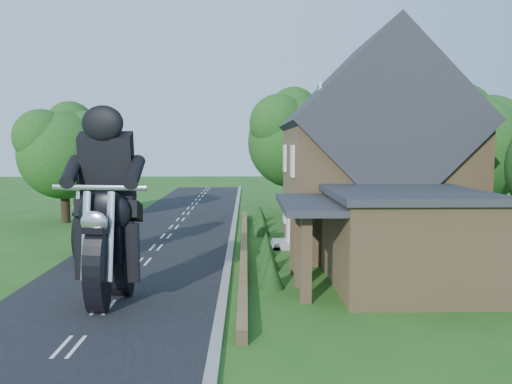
{
  "coord_description": "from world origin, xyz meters",
  "views": [
    {
      "loc": [
        4.42,
        -18.06,
        5.04
      ],
      "look_at": [
        4.87,
        5.2,
        2.8
      ],
      "focal_mm": 35.0,
      "sensor_mm": 36.0,
      "label": 1
    }
  ],
  "objects_px": {
    "garden_wall": "(244,247)",
    "motorcycle_lead": "(110,276)",
    "house": "(372,159)",
    "annex": "(401,237)",
    "motorcycle_follow": "(93,243)"
  },
  "relations": [
    {
      "from": "garden_wall",
      "to": "motorcycle_lead",
      "type": "xyz_separation_m",
      "value": [
        -4.15,
        -7.72,
        0.73
      ]
    },
    {
      "from": "garden_wall",
      "to": "motorcycle_lead",
      "type": "distance_m",
      "value": 8.79
    },
    {
      "from": "house",
      "to": "annex",
      "type": "distance_m",
      "value": 7.3
    },
    {
      "from": "annex",
      "to": "garden_wall",
      "type": "bearing_deg",
      "value": 133.84
    },
    {
      "from": "motorcycle_lead",
      "to": "motorcycle_follow",
      "type": "relative_size",
      "value": 1.2
    },
    {
      "from": "garden_wall",
      "to": "annex",
      "type": "relative_size",
      "value": 3.12
    },
    {
      "from": "house",
      "to": "motorcycle_lead",
      "type": "height_order",
      "value": "house"
    },
    {
      "from": "house",
      "to": "motorcycle_follow",
      "type": "distance_m",
      "value": 13.48
    },
    {
      "from": "garden_wall",
      "to": "motorcycle_follow",
      "type": "xyz_separation_m",
      "value": [
        -6.55,
        -1.56,
        0.57
      ]
    },
    {
      "from": "garden_wall",
      "to": "motorcycle_lead",
      "type": "height_order",
      "value": "motorcycle_lead"
    },
    {
      "from": "house",
      "to": "motorcycle_lead",
      "type": "distance_m",
      "value": 13.95
    },
    {
      "from": "house",
      "to": "annex",
      "type": "xyz_separation_m",
      "value": [
        -0.62,
        -6.8,
        -2.58
      ]
    },
    {
      "from": "motorcycle_lead",
      "to": "motorcycle_follow",
      "type": "xyz_separation_m",
      "value": [
        -2.39,
        6.15,
        -0.16
      ]
    },
    {
      "from": "motorcycle_lead",
      "to": "garden_wall",
      "type": "bearing_deg",
      "value": -108.73
    },
    {
      "from": "annex",
      "to": "house",
      "type": "bearing_deg",
      "value": 84.76
    }
  ]
}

